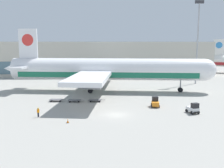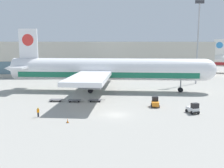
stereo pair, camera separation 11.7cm
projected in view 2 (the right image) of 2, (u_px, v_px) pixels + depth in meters
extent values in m
plane|color=#9E9B93|center=(116.00, 115.00, 44.89)|extent=(400.00, 400.00, 0.00)
cube|color=#BCB7A8|center=(102.00, 59.00, 106.89)|extent=(90.00, 18.00, 14.00)
cube|color=slate|center=(102.00, 68.00, 98.37)|extent=(88.20, 0.20, 4.90)
cylinder|color=#9EA0A5|center=(198.00, 44.00, 80.69)|extent=(0.50, 0.50, 25.66)
cube|color=#333338|center=(200.00, 2.00, 78.69)|extent=(2.80, 0.50, 1.00)
cylinder|color=white|center=(107.00, 69.00, 67.79)|extent=(52.32, 11.46, 5.80)
cube|color=#196B4C|center=(107.00, 74.00, 67.98)|extent=(48.17, 10.89, 1.45)
sphere|color=white|center=(205.00, 70.00, 65.73)|extent=(5.68, 5.68, 5.68)
cone|color=white|center=(15.00, 68.00, 69.85)|extent=(6.95, 6.18, 5.51)
cube|color=white|center=(28.00, 43.00, 68.48)|extent=(5.22, 1.01, 8.00)
cylinder|color=red|center=(28.00, 40.00, 68.34)|extent=(3.24, 0.90, 3.20)
cube|color=white|center=(26.00, 66.00, 69.51)|extent=(5.00, 13.32, 0.50)
cube|color=white|center=(98.00, 72.00, 68.10)|extent=(13.21, 48.59, 0.90)
cylinder|color=#9EA0A5|center=(92.00, 84.00, 58.44)|extent=(4.48, 3.24, 2.80)
cylinder|color=#9EA0A5|center=(102.00, 74.00, 78.31)|extent=(4.48, 3.24, 2.80)
cylinder|color=#9EA0A5|center=(181.00, 82.00, 66.74)|extent=(0.36, 0.36, 4.00)
cylinder|color=black|center=(180.00, 90.00, 67.04)|extent=(1.39, 1.04, 1.30)
cylinder|color=#9EA0A5|center=(90.00, 83.00, 65.48)|extent=(0.36, 0.36, 4.00)
cylinder|color=black|center=(91.00, 91.00, 65.78)|extent=(1.39, 1.04, 1.30)
cylinder|color=#9EA0A5|center=(94.00, 80.00, 71.79)|extent=(0.36, 0.36, 4.00)
cylinder|color=black|center=(94.00, 87.00, 72.09)|extent=(1.39, 1.04, 1.30)
cone|color=white|center=(210.00, 61.00, 117.31)|extent=(7.28, 6.84, 5.03)
cube|color=white|center=(219.00, 47.00, 115.07)|extent=(4.56, 2.14, 7.30)
cylinder|color=#3384CC|center=(219.00, 45.00, 114.93)|extent=(2.90, 1.55, 2.92)
cube|color=white|center=(216.00, 60.00, 116.26)|extent=(7.47, 12.24, 0.46)
cube|color=orange|center=(155.00, 104.00, 50.72)|extent=(1.68, 2.46, 0.80)
cube|color=black|center=(155.00, 99.00, 51.23)|extent=(1.34, 1.05, 0.90)
cube|color=black|center=(155.00, 104.00, 51.97)|extent=(1.27, 0.32, 0.24)
cylinder|color=black|center=(151.00, 105.00, 51.64)|extent=(0.31, 0.63, 0.60)
cylinder|color=black|center=(158.00, 105.00, 51.50)|extent=(0.31, 0.63, 0.60)
cylinder|color=black|center=(152.00, 106.00, 50.05)|extent=(0.31, 0.63, 0.60)
cylinder|color=black|center=(159.00, 107.00, 49.92)|extent=(0.31, 0.63, 0.60)
cube|color=silver|center=(193.00, 109.00, 46.11)|extent=(1.98, 2.60, 0.80)
cube|color=black|center=(195.00, 106.00, 45.37)|extent=(1.44, 1.21, 0.90)
cube|color=black|center=(197.00, 112.00, 44.99)|extent=(1.26, 0.50, 0.24)
cylinder|color=black|center=(198.00, 112.00, 45.62)|extent=(0.40, 0.64, 0.60)
cylinder|color=black|center=(192.00, 113.00, 45.20)|extent=(0.40, 0.64, 0.60)
cylinder|color=black|center=(193.00, 110.00, 47.13)|extent=(0.40, 0.64, 0.60)
cylinder|color=black|center=(187.00, 111.00, 46.71)|extent=(0.40, 0.64, 0.60)
cube|color=#56565B|center=(56.00, 100.00, 55.81)|extent=(2.86, 1.61, 0.12)
cube|color=#56565B|center=(64.00, 100.00, 55.79)|extent=(0.90, 0.11, 0.08)
cylinder|color=black|center=(61.00, 100.00, 56.47)|extent=(0.37, 0.16, 0.36)
cylinder|color=black|center=(60.00, 101.00, 55.21)|extent=(0.37, 0.16, 0.36)
cylinder|color=black|center=(52.00, 100.00, 56.48)|extent=(0.37, 0.16, 0.36)
cylinder|color=black|center=(51.00, 101.00, 55.22)|extent=(0.37, 0.16, 0.36)
cube|color=#56565B|center=(75.00, 100.00, 55.38)|extent=(2.86, 1.61, 0.12)
cube|color=#56565B|center=(83.00, 100.00, 55.36)|extent=(0.90, 0.11, 0.08)
cylinder|color=black|center=(79.00, 100.00, 56.03)|extent=(0.37, 0.16, 0.36)
cylinder|color=black|center=(79.00, 102.00, 54.77)|extent=(0.37, 0.16, 0.36)
cylinder|color=black|center=(71.00, 100.00, 56.05)|extent=(0.37, 0.16, 0.36)
cylinder|color=black|center=(70.00, 102.00, 54.79)|extent=(0.37, 0.16, 0.36)
cube|color=#56565B|center=(95.00, 100.00, 55.57)|extent=(2.86, 1.61, 0.12)
cube|color=#56565B|center=(103.00, 100.00, 55.55)|extent=(0.90, 0.11, 0.08)
cylinder|color=black|center=(100.00, 100.00, 56.22)|extent=(0.37, 0.16, 0.36)
cylinder|color=black|center=(99.00, 102.00, 54.96)|extent=(0.37, 0.16, 0.36)
cylinder|color=black|center=(91.00, 100.00, 56.24)|extent=(0.37, 0.16, 0.36)
cylinder|color=black|center=(90.00, 102.00, 54.98)|extent=(0.37, 0.16, 0.36)
cylinder|color=black|center=(39.00, 115.00, 43.59)|extent=(0.14, 0.14, 0.82)
cylinder|color=black|center=(38.00, 115.00, 43.41)|extent=(0.14, 0.14, 0.82)
cube|color=orange|center=(38.00, 111.00, 43.39)|extent=(0.37, 0.42, 0.62)
cylinder|color=orange|center=(39.00, 110.00, 43.60)|extent=(0.09, 0.09, 0.56)
cylinder|color=orange|center=(37.00, 111.00, 43.18)|extent=(0.09, 0.09, 0.56)
sphere|color=#846047|center=(38.00, 108.00, 43.33)|extent=(0.22, 0.22, 0.22)
sphere|color=yellow|center=(38.00, 108.00, 43.32)|extent=(0.21, 0.21, 0.21)
cube|color=black|center=(68.00, 123.00, 40.29)|extent=(0.40, 0.40, 0.04)
cone|color=orange|center=(68.00, 120.00, 40.24)|extent=(0.32, 0.32, 0.69)
cylinder|color=white|center=(68.00, 120.00, 40.23)|extent=(0.19, 0.19, 0.10)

